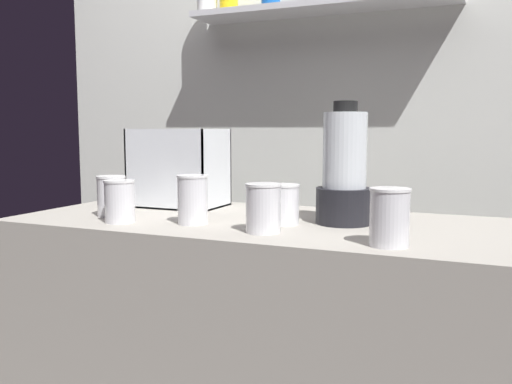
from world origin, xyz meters
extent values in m
cube|color=#9E998E|center=(0.00, 0.00, 0.45)|extent=(1.40, 0.64, 0.90)
cube|color=silver|center=(0.00, 0.77, 1.25)|extent=(2.60, 0.04, 2.50)
cube|color=silver|center=(-0.01, 0.65, 1.63)|extent=(1.05, 0.20, 0.02)
cube|color=white|center=(-0.35, 0.15, 0.90)|extent=(0.30, 0.20, 0.01)
cube|color=white|center=(-0.35, 0.05, 1.03)|extent=(0.30, 0.01, 0.26)
cube|color=white|center=(-0.35, 0.25, 1.03)|extent=(0.30, 0.01, 0.26)
cube|color=white|center=(-0.50, 0.15, 1.03)|extent=(0.01, 0.20, 0.26)
cube|color=white|center=(-0.21, 0.15, 1.03)|extent=(0.01, 0.20, 0.26)
cone|color=orange|center=(-0.31, 0.16, 0.92)|extent=(0.15, 0.10, 0.03)
cone|color=orange|center=(-0.39, 0.16, 0.92)|extent=(0.16, 0.11, 0.03)
cone|color=orange|center=(-0.37, 0.16, 0.92)|extent=(0.08, 0.17, 0.03)
cone|color=orange|center=(-0.39, 0.16, 0.92)|extent=(0.05, 0.16, 0.03)
cone|color=orange|center=(-0.37, 0.15, 0.96)|extent=(0.14, 0.14, 0.03)
cone|color=orange|center=(-0.34, 0.14, 0.95)|extent=(0.15, 0.07, 0.03)
cone|color=orange|center=(-0.37, 0.15, 0.95)|extent=(0.10, 0.16, 0.03)
cone|color=orange|center=(-0.38, 0.14, 0.94)|extent=(0.15, 0.11, 0.02)
cylinder|color=black|center=(0.25, 0.03, 0.95)|extent=(0.16, 0.16, 0.10)
cylinder|color=silver|center=(0.25, 0.03, 1.10)|extent=(0.12, 0.12, 0.21)
cylinder|color=yellow|center=(0.25, 0.03, 1.02)|extent=(0.11, 0.11, 0.04)
cylinder|color=black|center=(0.25, 0.03, 1.22)|extent=(0.07, 0.07, 0.03)
cylinder|color=white|center=(-0.42, -0.12, 0.96)|extent=(0.08, 0.08, 0.12)
cylinder|color=yellow|center=(-0.42, -0.12, 0.94)|extent=(0.08, 0.08, 0.09)
cylinder|color=white|center=(-0.42, -0.12, 1.02)|extent=(0.09, 0.09, 0.01)
cylinder|color=white|center=(-0.33, -0.20, 0.96)|extent=(0.08, 0.08, 0.11)
cylinder|color=maroon|center=(-0.33, -0.20, 0.93)|extent=(0.08, 0.08, 0.07)
cylinder|color=white|center=(-0.33, -0.20, 1.02)|extent=(0.09, 0.09, 0.01)
cylinder|color=white|center=(-0.13, -0.14, 0.96)|extent=(0.08, 0.08, 0.13)
cylinder|color=red|center=(-0.13, -0.14, 0.95)|extent=(0.08, 0.08, 0.10)
cylinder|color=white|center=(-0.13, -0.14, 1.03)|extent=(0.09, 0.09, 0.01)
cylinder|color=white|center=(0.10, -0.18, 0.96)|extent=(0.09, 0.09, 0.12)
cylinder|color=red|center=(0.10, -0.18, 0.95)|extent=(0.08, 0.08, 0.10)
cylinder|color=white|center=(0.10, -0.18, 1.02)|extent=(0.09, 0.09, 0.01)
cylinder|color=white|center=(0.11, -0.05, 0.95)|extent=(0.08, 0.08, 0.11)
cylinder|color=yellow|center=(0.11, -0.05, 0.93)|extent=(0.07, 0.07, 0.07)
cylinder|color=white|center=(0.11, -0.05, 1.01)|extent=(0.08, 0.08, 0.01)
cylinder|color=white|center=(0.42, -0.22, 0.96)|extent=(0.09, 0.09, 0.12)
cylinder|color=red|center=(0.42, -0.22, 0.94)|extent=(0.08, 0.08, 0.07)
cylinder|color=white|center=(0.42, -0.22, 1.03)|extent=(0.09, 0.09, 0.01)
camera|label=1|loc=(0.63, -1.45, 1.16)|focal=38.52mm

